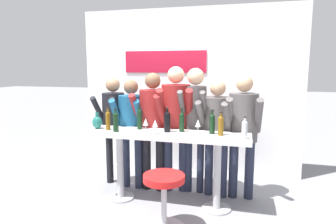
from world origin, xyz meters
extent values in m
plane|color=gray|center=(0.00, 0.00, 0.00)|extent=(40.00, 40.00, 0.00)
cube|color=white|center=(0.00, 1.39, 1.36)|extent=(3.68, 0.10, 2.72)
cube|color=#B2142D|center=(-0.38, 1.33, 1.85)|extent=(1.39, 0.02, 0.36)
cube|color=white|center=(0.00, 0.00, 0.92)|extent=(2.08, 0.48, 0.06)
cylinder|color=#B2B2B7|center=(-0.64, 0.00, 0.47)|extent=(0.09, 0.09, 0.89)
cylinder|color=#B2B2B7|center=(-0.64, 0.00, 0.01)|extent=(0.36, 0.36, 0.02)
cylinder|color=#B2B2B7|center=(0.64, 0.00, 0.47)|extent=(0.09, 0.09, 0.89)
cylinder|color=#B2B2B7|center=(0.64, 0.00, 0.01)|extent=(0.36, 0.36, 0.02)
cylinder|color=#B2B2B7|center=(0.14, -0.61, 0.30)|extent=(0.06, 0.06, 0.56)
cylinder|color=red|center=(0.14, -0.61, 0.59)|extent=(0.45, 0.45, 0.07)
cylinder|color=black|center=(-1.03, 0.49, 0.39)|extent=(0.10, 0.10, 0.77)
cylinder|color=black|center=(-0.85, 0.47, 0.39)|extent=(0.10, 0.10, 0.77)
cylinder|color=black|center=(-0.94, 0.48, 1.08)|extent=(0.36, 0.36, 0.61)
sphere|color=#9E7556|center=(-0.94, 0.48, 1.50)|extent=(0.21, 0.21, 0.21)
cylinder|color=black|center=(-1.11, 0.35, 1.12)|extent=(0.11, 0.37, 0.47)
cylinder|color=black|center=(-0.81, 0.32, 1.12)|extent=(0.11, 0.37, 0.47)
cylinder|color=#23283D|center=(-0.73, 0.41, 0.38)|extent=(0.12, 0.12, 0.76)
cylinder|color=#23283D|center=(-0.53, 0.41, 0.38)|extent=(0.12, 0.12, 0.76)
cylinder|color=#19517A|center=(-0.63, 0.41, 1.06)|extent=(0.37, 0.37, 0.60)
sphere|color=brown|center=(-0.63, 0.41, 1.48)|extent=(0.21, 0.21, 0.21)
cylinder|color=#19517A|center=(-0.80, 0.26, 1.11)|extent=(0.10, 0.37, 0.47)
cylinder|color=#19517A|center=(-0.45, 0.27, 1.11)|extent=(0.10, 0.37, 0.47)
cylinder|color=black|center=(-0.41, 0.41, 0.40)|extent=(0.12, 0.12, 0.81)
cylinder|color=black|center=(-0.20, 0.40, 0.40)|extent=(0.12, 0.12, 0.81)
cylinder|color=maroon|center=(-0.31, 0.41, 1.13)|extent=(0.40, 0.40, 0.64)
sphere|color=brown|center=(-0.31, 0.41, 1.57)|extent=(0.22, 0.22, 0.22)
cylinder|color=maroon|center=(-0.49, 0.26, 1.17)|extent=(0.12, 0.39, 0.50)
cylinder|color=maroon|center=(-0.14, 0.24, 1.17)|extent=(0.12, 0.39, 0.50)
cylinder|color=#23283D|center=(-0.10, 0.44, 0.42)|extent=(0.13, 0.13, 0.85)
cylinder|color=#23283D|center=(0.12, 0.47, 0.42)|extent=(0.13, 0.13, 0.85)
cylinder|color=maroon|center=(0.01, 0.46, 1.19)|extent=(0.46, 0.46, 0.67)
sphere|color=#D6AD89|center=(0.01, 0.46, 1.66)|extent=(0.23, 0.23, 0.23)
cylinder|color=maroon|center=(-0.15, 0.26, 1.23)|extent=(0.16, 0.42, 0.52)
cylinder|color=maroon|center=(0.22, 0.32, 1.23)|extent=(0.16, 0.42, 0.52)
cylinder|color=#23283D|center=(0.20, 0.47, 0.42)|extent=(0.10, 0.10, 0.84)
cylinder|color=#23283D|center=(0.37, 0.47, 0.42)|extent=(0.10, 0.10, 0.84)
cylinder|color=#514C4C|center=(0.28, 0.47, 1.17)|extent=(0.31, 0.31, 0.66)
sphere|color=#D6AD89|center=(0.28, 0.47, 1.64)|extent=(0.23, 0.23, 0.23)
cylinder|color=#514C4C|center=(0.14, 0.31, 1.22)|extent=(0.08, 0.38, 0.50)
cylinder|color=#514C4C|center=(0.43, 0.31, 1.22)|extent=(0.08, 0.38, 0.50)
cylinder|color=#23283D|center=(0.49, 0.44, 0.38)|extent=(0.11, 0.11, 0.76)
cylinder|color=#23283D|center=(0.68, 0.40, 0.38)|extent=(0.11, 0.11, 0.76)
cylinder|color=#514C4C|center=(0.59, 0.42, 1.07)|extent=(0.42, 0.42, 0.60)
sphere|color=tan|center=(0.59, 0.42, 1.49)|extent=(0.21, 0.21, 0.21)
cylinder|color=#514C4C|center=(0.39, 0.30, 1.11)|extent=(0.15, 0.37, 0.47)
cylinder|color=#514C4C|center=(0.73, 0.24, 1.11)|extent=(0.15, 0.37, 0.47)
cylinder|color=#23283D|center=(0.82, 0.44, 0.40)|extent=(0.12, 0.12, 0.80)
cylinder|color=#23283D|center=(1.03, 0.44, 0.40)|extent=(0.12, 0.12, 0.80)
cylinder|color=#514C4C|center=(0.93, 0.44, 1.11)|extent=(0.39, 0.39, 0.63)
sphere|color=tan|center=(0.93, 0.44, 1.55)|extent=(0.22, 0.22, 0.22)
cylinder|color=#514C4C|center=(0.75, 0.28, 1.15)|extent=(0.10, 0.38, 0.49)
cylinder|color=#514C4C|center=(1.11, 0.29, 1.15)|extent=(0.10, 0.38, 0.49)
cylinder|color=black|center=(-0.39, 0.10, 1.06)|extent=(0.07, 0.07, 0.23)
sphere|color=black|center=(-0.39, 0.10, 1.18)|extent=(0.07, 0.07, 0.07)
cylinder|color=black|center=(-0.39, 0.10, 1.22)|extent=(0.02, 0.02, 0.08)
cylinder|color=black|center=(-0.39, 0.10, 1.27)|extent=(0.03, 0.03, 0.02)
cylinder|color=brown|center=(0.67, 0.01, 1.05)|extent=(0.07, 0.07, 0.20)
sphere|color=brown|center=(0.67, 0.01, 1.15)|extent=(0.07, 0.07, 0.07)
cylinder|color=brown|center=(0.67, 0.01, 1.18)|extent=(0.03, 0.03, 0.07)
cylinder|color=black|center=(0.67, 0.01, 1.23)|extent=(0.03, 0.03, 0.01)
cylinder|color=black|center=(0.00, 0.03, 1.06)|extent=(0.08, 0.08, 0.22)
sphere|color=black|center=(0.00, 0.03, 1.16)|extent=(0.08, 0.08, 0.08)
cylinder|color=black|center=(0.00, 0.03, 1.20)|extent=(0.03, 0.03, 0.08)
cylinder|color=black|center=(0.00, 0.03, 1.25)|extent=(0.03, 0.03, 0.02)
cylinder|color=brown|center=(-0.77, -0.05, 1.05)|extent=(0.06, 0.06, 0.21)
sphere|color=brown|center=(-0.77, -0.05, 1.16)|extent=(0.06, 0.06, 0.06)
cylinder|color=brown|center=(-0.77, -0.05, 1.20)|extent=(0.02, 0.02, 0.08)
cylinder|color=black|center=(-0.77, -0.05, 1.24)|extent=(0.03, 0.03, 0.02)
cylinder|color=black|center=(0.56, 0.07, 1.05)|extent=(0.07, 0.07, 0.21)
sphere|color=black|center=(0.56, 0.07, 1.16)|extent=(0.07, 0.07, 0.07)
cylinder|color=black|center=(0.56, 0.07, 1.19)|extent=(0.03, 0.03, 0.07)
cylinder|color=black|center=(0.56, 0.07, 1.24)|extent=(0.03, 0.03, 0.02)
cylinder|color=black|center=(0.18, 0.10, 1.05)|extent=(0.06, 0.06, 0.21)
sphere|color=black|center=(0.18, 0.10, 1.16)|extent=(0.06, 0.06, 0.06)
cylinder|color=black|center=(0.18, 0.10, 1.19)|extent=(0.02, 0.02, 0.07)
cylinder|color=black|center=(0.18, 0.10, 1.24)|extent=(0.03, 0.03, 0.02)
cylinder|color=black|center=(-0.64, -0.11, 1.05)|extent=(0.07, 0.07, 0.21)
sphere|color=black|center=(-0.64, -0.11, 1.16)|extent=(0.07, 0.07, 0.07)
cylinder|color=black|center=(-0.64, -0.11, 1.19)|extent=(0.03, 0.03, 0.07)
cylinder|color=black|center=(-0.64, -0.11, 1.24)|extent=(0.03, 0.03, 0.02)
cylinder|color=#B7BCC1|center=(0.95, -0.10, 1.04)|extent=(0.07, 0.07, 0.18)
sphere|color=#B7BCC1|center=(0.95, -0.10, 1.13)|extent=(0.07, 0.07, 0.07)
cylinder|color=#B7BCC1|center=(0.95, -0.10, 1.16)|extent=(0.02, 0.02, 0.06)
cylinder|color=black|center=(0.95, -0.10, 1.20)|extent=(0.03, 0.03, 0.01)
cylinder|color=silver|center=(0.39, 0.04, 0.95)|extent=(0.06, 0.06, 0.01)
cylinder|color=silver|center=(0.39, 0.04, 0.99)|extent=(0.01, 0.01, 0.08)
cone|color=silver|center=(0.39, 0.04, 1.08)|extent=(0.07, 0.07, 0.09)
cylinder|color=silver|center=(-0.26, -0.04, 0.95)|extent=(0.06, 0.06, 0.01)
cylinder|color=silver|center=(-0.26, -0.04, 0.99)|extent=(0.01, 0.01, 0.08)
cone|color=silver|center=(-0.26, -0.04, 1.08)|extent=(0.07, 0.07, 0.09)
cylinder|color=silver|center=(-0.11, -0.11, 0.95)|extent=(0.06, 0.06, 0.01)
cylinder|color=silver|center=(-0.11, -0.11, 0.99)|extent=(0.01, 0.01, 0.08)
cone|color=silver|center=(-0.11, -0.11, 1.08)|extent=(0.07, 0.07, 0.09)
ellipsoid|color=#1E665B|center=(-0.96, 0.00, 1.03)|extent=(0.13, 0.13, 0.17)
cylinder|color=#1E665B|center=(-0.96, 0.00, 1.14)|extent=(0.04, 0.04, 0.05)
camera|label=1|loc=(0.95, -3.55, 1.76)|focal=32.00mm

